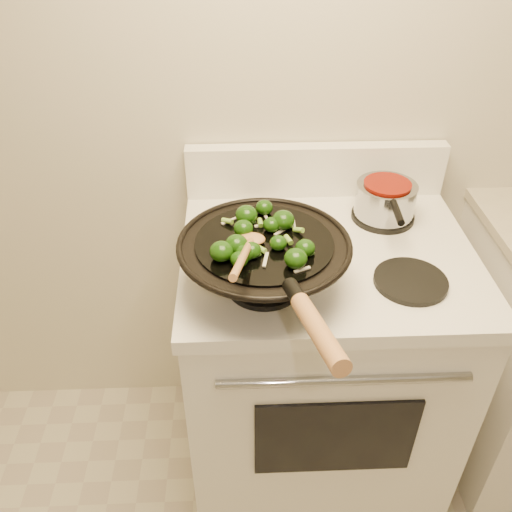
{
  "coord_description": "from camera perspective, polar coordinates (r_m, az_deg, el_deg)",
  "views": [
    {
      "loc": [
        -0.31,
        0.01,
        1.76
      ],
      "look_at": [
        -0.27,
        1.0,
        1.03
      ],
      "focal_mm": 38.0,
      "sensor_mm": 36.0,
      "label": 1
    }
  ],
  "objects": [
    {
      "name": "stove",
      "position": [
        1.76,
        6.42,
        -11.22
      ],
      "size": [
        0.78,
        0.67,
        1.08
      ],
      "color": "white",
      "rests_on": "ground"
    },
    {
      "name": "wok",
      "position": [
        1.26,
        0.92,
        -0.59
      ],
      "size": [
        0.4,
        0.66,
        0.22
      ],
      "color": "black",
      "rests_on": "stove"
    },
    {
      "name": "stirfry",
      "position": [
        1.22,
        0.37,
        2.03
      ],
      "size": [
        0.23,
        0.26,
        0.05
      ],
      "color": "#133708",
      "rests_on": "wok"
    },
    {
      "name": "wooden_spoon",
      "position": [
        1.15,
        -0.97,
        0.76
      ],
      "size": [
        0.09,
        0.29,
        0.11
      ],
      "color": "#A77142",
      "rests_on": "wok"
    },
    {
      "name": "saucepan",
      "position": [
        1.58,
        13.46,
        5.85
      ],
      "size": [
        0.17,
        0.27,
        0.1
      ],
      "color": "#92959A",
      "rests_on": "stove"
    }
  ]
}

